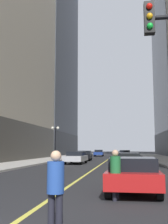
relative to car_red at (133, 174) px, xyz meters
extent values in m
plane|color=#262628|center=(-2.76, 28.11, -0.72)|extent=(200.00, 200.00, 0.00)
cube|color=#ADA8A0|center=(-11.01, 28.11, -0.64)|extent=(4.50, 78.00, 0.15)
cube|color=#E5D64C|center=(-2.76, 28.11, -0.71)|extent=(0.16, 70.00, 0.01)
cube|color=#B7AD99|center=(-18.51, 27.61, 21.39)|extent=(10.51, 24.00, 44.22)
cube|color=#403C35|center=(-13.36, 27.61, 1.78)|extent=(0.50, 22.80, 5.00)
cube|color=#4C515B|center=(-20.92, 53.11, 24.28)|extent=(15.32, 26.00, 50.00)
cube|color=black|center=(-13.36, 53.11, 1.78)|extent=(0.50, 24.70, 5.00)
cube|color=#212327|center=(7.84, 53.11, 1.78)|extent=(0.50, 24.70, 5.00)
cube|color=#B21919|center=(0.00, 0.06, -0.12)|extent=(1.97, 4.05, 0.55)
cube|color=black|center=(0.00, -0.14, 0.35)|extent=(1.70, 2.28, 0.50)
cylinder|color=black|center=(-0.79, 1.48, -0.40)|extent=(0.23, 0.64, 0.64)
cylinder|color=black|center=(0.85, 1.45, -0.40)|extent=(0.23, 0.64, 0.64)
cylinder|color=black|center=(-0.85, -1.33, -0.40)|extent=(0.23, 0.64, 0.64)
cylinder|color=black|center=(0.79, -1.36, -0.40)|extent=(0.23, 0.64, 0.64)
cube|color=yellow|center=(-0.03, 10.30, -0.12)|extent=(1.74, 4.38, 0.55)
cube|color=black|center=(-0.03, 10.08, 0.35)|extent=(1.52, 2.45, 0.50)
cylinder|color=black|center=(-0.77, 11.82, -0.40)|extent=(0.23, 0.64, 0.64)
cylinder|color=black|center=(0.69, 11.83, -0.40)|extent=(0.23, 0.64, 0.64)
cylinder|color=black|center=(-0.75, 8.77, -0.40)|extent=(0.23, 0.64, 0.64)
cylinder|color=black|center=(0.72, 8.78, -0.40)|extent=(0.23, 0.64, 0.64)
cube|color=#B7B7BC|center=(-5.46, 18.85, -0.12)|extent=(2.02, 4.54, 0.55)
cube|color=black|center=(-5.46, 19.08, 0.35)|extent=(1.74, 2.56, 0.50)
cylinder|color=black|center=(-4.67, 17.26, -0.40)|extent=(0.24, 0.65, 0.64)
cylinder|color=black|center=(-6.33, 17.30, -0.40)|extent=(0.24, 0.65, 0.64)
cylinder|color=black|center=(-4.59, 20.40, -0.40)|extent=(0.24, 0.65, 0.64)
cylinder|color=black|center=(-6.25, 20.44, -0.40)|extent=(0.24, 0.65, 0.64)
cube|color=black|center=(-5.71, 26.87, -0.12)|extent=(2.04, 4.50, 0.55)
cube|color=black|center=(-5.72, 27.10, 0.35)|extent=(1.74, 2.54, 0.50)
cylinder|color=black|center=(-4.84, 25.36, -0.40)|extent=(0.25, 0.65, 0.64)
cylinder|color=black|center=(-6.46, 25.29, -0.40)|extent=(0.25, 0.65, 0.64)
cylinder|color=black|center=(-4.97, 28.46, -0.40)|extent=(0.25, 0.65, 0.64)
cylinder|color=black|center=(-6.59, 28.39, -0.40)|extent=(0.25, 0.65, 0.64)
cube|color=#141E4C|center=(-0.32, 37.78, -0.12)|extent=(1.94, 4.19, 0.55)
cube|color=black|center=(-0.32, 37.57, 0.35)|extent=(1.70, 2.35, 0.50)
cylinder|color=black|center=(-1.15, 39.25, -0.40)|extent=(0.22, 0.64, 0.64)
cylinder|color=black|center=(0.53, 39.24, -0.40)|extent=(0.22, 0.64, 0.64)
cylinder|color=black|center=(-1.17, 36.32, -0.40)|extent=(0.22, 0.64, 0.64)
cylinder|color=black|center=(0.52, 36.31, -0.40)|extent=(0.22, 0.64, 0.64)
cube|color=navy|center=(-5.57, 46.76, -0.12)|extent=(1.86, 4.52, 0.55)
cube|color=black|center=(-5.58, 46.98, 0.35)|extent=(1.62, 2.54, 0.50)
cylinder|color=black|center=(-4.77, 45.20, -0.40)|extent=(0.23, 0.64, 0.64)
cylinder|color=black|center=(-6.33, 45.17, -0.40)|extent=(0.23, 0.64, 0.64)
cylinder|color=black|center=(-4.82, 48.34, -0.40)|extent=(0.23, 0.64, 0.64)
cylinder|color=black|center=(-6.38, 48.32, -0.40)|extent=(0.23, 0.64, 0.64)
cylinder|color=black|center=(-1.57, -5.32, -0.33)|extent=(0.14, 0.14, 0.78)
cylinder|color=black|center=(-1.73, -5.30, -0.33)|extent=(0.14, 0.14, 0.78)
cylinder|color=#234799|center=(-1.65, -5.31, 0.38)|extent=(0.37, 0.37, 0.62)
sphere|color=tan|center=(-1.65, -5.31, 0.79)|extent=(0.21, 0.21, 0.21)
cylinder|color=black|center=(-0.63, -1.63, -0.33)|extent=(0.14, 0.14, 0.78)
cylinder|color=black|center=(-0.57, -1.49, -0.33)|extent=(0.14, 0.14, 0.78)
cylinder|color=#1E6633|center=(-0.60, -1.56, 0.37)|extent=(0.45, 0.45, 0.62)
sphere|color=tan|center=(-0.60, -1.56, 0.79)|extent=(0.21, 0.21, 0.21)
cube|color=black|center=(0.44, -3.35, 4.48)|extent=(0.28, 0.24, 0.90)
sphere|color=red|center=(0.44, -3.49, 4.76)|extent=(0.17, 0.17, 0.17)
sphere|color=orange|center=(0.44, -3.49, 4.48)|extent=(0.17, 0.17, 0.17)
sphere|color=green|center=(0.44, -3.49, 4.20)|extent=(0.17, 0.17, 0.17)
cylinder|color=black|center=(-9.16, 24.34, 1.38)|extent=(0.14, 0.14, 4.20)
cylinder|color=black|center=(-9.16, 24.34, 3.43)|extent=(0.80, 0.06, 0.06)
sphere|color=white|center=(-9.51, 24.34, 3.53)|extent=(0.36, 0.36, 0.36)
sphere|color=white|center=(-8.81, 24.34, 3.53)|extent=(0.36, 0.36, 0.36)
camera|label=1|loc=(-0.29, -10.79, 0.95)|focal=44.77mm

